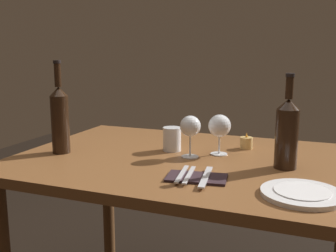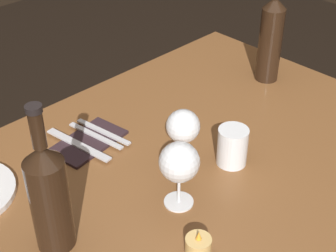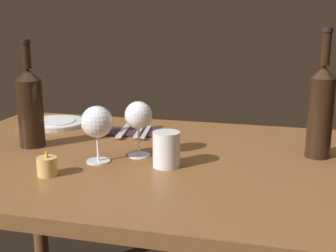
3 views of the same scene
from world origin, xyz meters
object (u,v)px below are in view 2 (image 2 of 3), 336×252
(water_tumbler, at_px, (232,148))
(table_knife, at_px, (78,145))
(fork_inner, at_px, (96,136))
(fork_outer, at_px, (103,132))
(folded_napkin, at_px, (88,142))
(wine_bottle_second, at_px, (49,195))
(wine_bottle, at_px, (271,36))
(wine_glass_right, at_px, (182,128))
(wine_glass_left, at_px, (179,163))
(votive_candle, at_px, (198,248))

(water_tumbler, relative_size, table_knife, 0.46)
(fork_inner, relative_size, fork_outer, 1.00)
(table_knife, bearing_deg, folded_napkin, 180.00)
(wine_bottle_second, bearing_deg, wine_bottle, -172.84)
(fork_outer, bearing_deg, water_tumbler, 115.97)
(wine_glass_right, relative_size, table_knife, 0.76)
(water_tumbler, bearing_deg, fork_outer, -64.03)
(folded_napkin, relative_size, fork_outer, 1.13)
(wine_bottle_second, height_order, table_knife, wine_bottle_second)
(fork_outer, bearing_deg, wine_bottle_second, 36.78)
(wine_bottle, bearing_deg, table_knife, -10.64)
(wine_glass_left, xyz_separation_m, wine_bottle_second, (0.26, -0.09, 0.02))
(wine_bottle, bearing_deg, wine_bottle_second, 7.16)
(wine_bottle, distance_m, wine_bottle_second, 0.86)
(wine_bottle_second, distance_m, water_tumbler, 0.47)
(wine_glass_left, bearing_deg, water_tumbler, -177.15)
(folded_napkin, bearing_deg, wine_bottle_second, 41.88)
(wine_bottle, height_order, fork_inner, wine_bottle)
(wine_bottle_second, bearing_deg, fork_inner, -140.81)
(wine_glass_left, distance_m, fork_outer, 0.34)
(folded_napkin, bearing_deg, wine_bottle, 168.84)
(table_knife, bearing_deg, wine_glass_left, 96.67)
(water_tumbler, xyz_separation_m, fork_outer, (0.15, -0.31, -0.03))
(wine_glass_left, xyz_separation_m, wine_bottle, (-0.59, -0.20, 0.03))
(fork_inner, bearing_deg, table_knife, 0.00)
(table_knife, bearing_deg, water_tumbler, 126.76)
(wine_glass_left, height_order, fork_outer, wine_glass_left)
(wine_glass_left, distance_m, water_tumbler, 0.20)
(wine_bottle_second, distance_m, fork_inner, 0.37)
(wine_glass_right, relative_size, fork_inner, 0.89)
(wine_glass_left, relative_size, fork_inner, 0.88)
(wine_glass_left, xyz_separation_m, wine_glass_right, (-0.09, -0.08, 0.01))
(wine_bottle, relative_size, table_knife, 1.73)
(folded_napkin, distance_m, table_knife, 0.03)
(fork_inner, bearing_deg, water_tumbler, 119.61)
(votive_candle, distance_m, table_knife, 0.45)
(wine_glass_right, distance_m, table_knife, 0.29)
(votive_candle, relative_size, folded_napkin, 0.33)
(votive_candle, bearing_deg, table_knife, -95.75)
(votive_candle, bearing_deg, water_tumbler, -152.62)
(water_tumbler, bearing_deg, table_knife, -53.24)
(wine_bottle, xyz_separation_m, folded_napkin, (0.60, -0.12, -0.14))
(wine_glass_left, height_order, table_knife, wine_glass_left)
(wine_glass_right, height_order, water_tumbler, wine_glass_right)
(wine_glass_left, relative_size, table_knife, 0.75)
(wine_glass_right, xyz_separation_m, folded_napkin, (0.10, -0.24, -0.11))
(water_tumbler, bearing_deg, wine_bottle_second, -10.45)
(wine_bottle, relative_size, fork_outer, 2.02)
(votive_candle, bearing_deg, wine_bottle_second, -52.15)
(wine_bottle_second, distance_m, fork_outer, 0.39)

